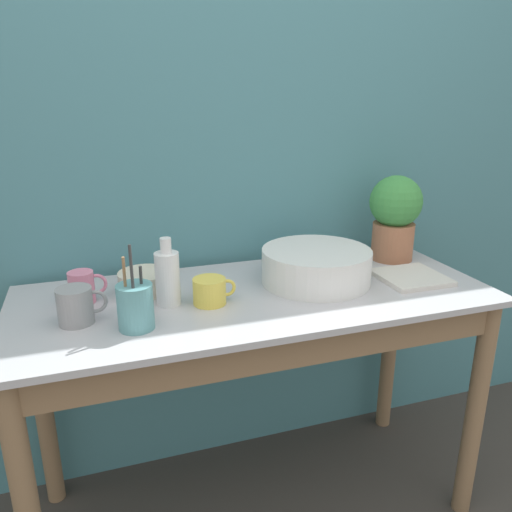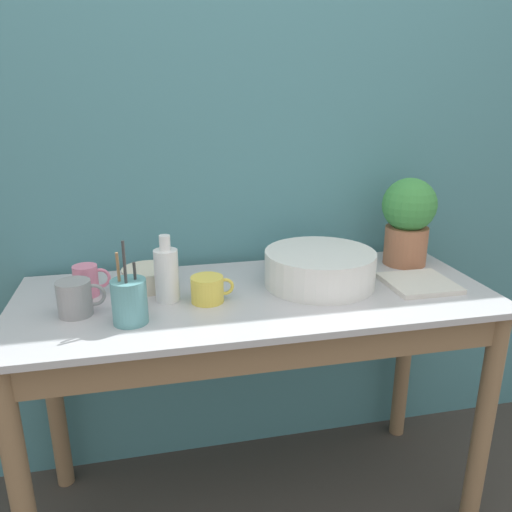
# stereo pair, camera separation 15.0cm
# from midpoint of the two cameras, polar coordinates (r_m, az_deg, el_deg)

# --- Properties ---
(wall_back) EXTENTS (6.00, 0.05, 2.40)m
(wall_back) POSITION_cam_midpoint_polar(r_m,az_deg,el_deg) (1.79, -0.07, 11.67)
(wall_back) COLOR teal
(wall_back) RESTS_ON ground_plane
(counter_table) EXTENTS (1.46, 0.61, 0.81)m
(counter_table) POSITION_cam_midpoint_polar(r_m,az_deg,el_deg) (1.59, 2.95, -9.95)
(counter_table) COLOR #846647
(counter_table) RESTS_ON ground_plane
(potted_plant) EXTENTS (0.19, 0.19, 0.31)m
(potted_plant) POSITION_cam_midpoint_polar(r_m,az_deg,el_deg) (1.86, 19.24, 4.09)
(potted_plant) COLOR #A36647
(potted_plant) RESTS_ON counter_table
(bowl_wash_large) EXTENTS (0.35, 0.35, 0.11)m
(bowl_wash_large) POSITION_cam_midpoint_polar(r_m,az_deg,el_deg) (1.62, 9.94, -1.39)
(bowl_wash_large) COLOR silver
(bowl_wash_large) RESTS_ON counter_table
(bottle_tall) EXTENTS (0.07, 0.07, 0.20)m
(bottle_tall) POSITION_cam_midpoint_polar(r_m,az_deg,el_deg) (1.47, -7.33, -2.07)
(bottle_tall) COLOR white
(bottle_tall) RESTS_ON counter_table
(mug_grey) EXTENTS (0.13, 0.09, 0.10)m
(mug_grey) POSITION_cam_midpoint_polar(r_m,az_deg,el_deg) (1.44, -17.18, -4.67)
(mug_grey) COLOR gray
(mug_grey) RESTS_ON counter_table
(mug_yellow) EXTENTS (0.13, 0.10, 0.08)m
(mug_yellow) POSITION_cam_midpoint_polar(r_m,az_deg,el_deg) (1.47, -2.61, -3.87)
(mug_yellow) COLOR #E5CC4C
(mug_yellow) RESTS_ON counter_table
(mug_pink) EXTENTS (0.11, 0.07, 0.10)m
(mug_pink) POSITION_cam_midpoint_polar(r_m,az_deg,el_deg) (1.57, -16.20, -2.75)
(mug_pink) COLOR pink
(mug_pink) RESTS_ON counter_table
(bowl_small_cream) EXTENTS (0.16, 0.16, 0.06)m
(bowl_small_cream) POSITION_cam_midpoint_polar(r_m,az_deg,el_deg) (1.60, -9.64, -2.50)
(bowl_small_cream) COLOR beige
(bowl_small_cream) RESTS_ON counter_table
(utensil_cup) EXTENTS (0.09, 0.09, 0.23)m
(utensil_cup) POSITION_cam_midpoint_polar(r_m,az_deg,el_deg) (1.35, -11.21, -5.14)
(utensil_cup) COLOR #569399
(utensil_cup) RESTS_ON counter_table
(tray_board) EXTENTS (0.21, 0.20, 0.02)m
(tray_board) POSITION_cam_midpoint_polar(r_m,az_deg,el_deg) (1.70, 20.57, -2.97)
(tray_board) COLOR beige
(tray_board) RESTS_ON counter_table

